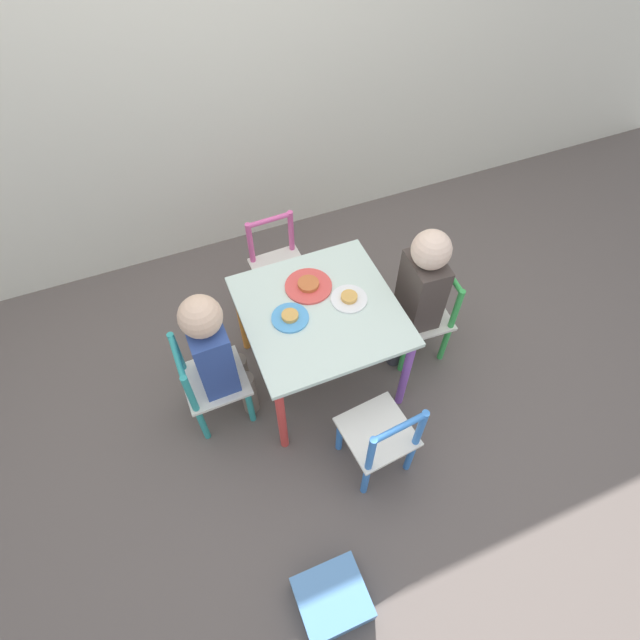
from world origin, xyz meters
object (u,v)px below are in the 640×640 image
object	(u,v)px
kids_table	(320,319)
plate_left	(290,317)
plate_back	(308,286)
chair_pink	(279,268)
chair_green	(423,315)
chair_blue	(380,438)
chair_teal	(210,383)
child_right	(419,289)
plate_right	(349,298)
storage_bin	(332,599)
child_left	(215,351)

from	to	relation	value
kids_table	plate_left	xyz separation A→B (m)	(-0.13, 0.00, 0.08)
plate_back	chair_pink	bearing A→B (deg)	92.54
chair_green	chair_blue	xyz separation A→B (m)	(-0.46, -0.47, 0.00)
chair_green	chair_teal	size ratio (longest dim) A/B	1.00
chair_green	plate_left	xyz separation A→B (m)	(-0.63, 0.03, 0.25)
chair_teal	chair_pink	xyz separation A→B (m)	(0.49, 0.52, 0.00)
chair_pink	plate_left	xyz separation A→B (m)	(-0.11, -0.51, 0.25)
child_right	plate_back	xyz separation A→B (m)	(-0.45, 0.16, 0.04)
chair_blue	chair_pink	bearing A→B (deg)	-91.85
plate_right	chair_green	bearing A→B (deg)	-5.01
child_right	plate_right	xyz separation A→B (m)	(-0.32, 0.03, 0.04)
plate_back	kids_table	bearing A→B (deg)	-90.00
chair_green	plate_back	size ratio (longest dim) A/B	2.53
kids_table	storage_bin	distance (m)	1.04
chair_pink	plate_right	bearing A→B (deg)	-75.84
child_left	kids_table	bearing A→B (deg)	-90.00
kids_table	chair_green	size ratio (longest dim) A/B	1.25
chair_green	plate_right	xyz separation A→B (m)	(-0.38, 0.03, 0.25)
chair_green	chair_pink	distance (m)	0.75
chair_pink	chair_blue	distance (m)	1.01
chair_blue	storage_bin	size ratio (longest dim) A/B	2.07
chair_pink	kids_table	bearing A→B (deg)	-90.00
chair_teal	chair_pink	distance (m)	0.71
chair_green	storage_bin	world-z (taller)	chair_green
chair_pink	storage_bin	world-z (taller)	chair_pink
chair_pink	plate_left	world-z (taller)	plate_left
chair_green	child_right	distance (m)	0.22
chair_teal	chair_pink	size ratio (longest dim) A/B	1.00
chair_green	chair_blue	distance (m)	0.66
plate_right	child_left	bearing A→B (deg)	-179.04
chair_green	plate_left	distance (m)	0.68
plate_back	plate_left	bearing A→B (deg)	-135.00
chair_teal	plate_left	size ratio (longest dim) A/B	3.33
chair_green	chair_teal	bearing A→B (deg)	-87.51
chair_green	storage_bin	xyz separation A→B (m)	(-0.83, -0.89, -0.19)
chair_teal	child_left	bearing A→B (deg)	-90.00
chair_teal	child_right	distance (m)	0.98
chair_pink	chair_blue	xyz separation A→B (m)	(0.07, -1.01, 0.00)
plate_left	storage_bin	distance (m)	1.04
kids_table	plate_right	bearing A→B (deg)	0.00
plate_left	storage_bin	size ratio (longest dim) A/B	0.62
kids_table	chair_blue	world-z (taller)	chair_blue
kids_table	child_left	xyz separation A→B (m)	(-0.45, -0.01, 0.03)
chair_blue	chair_teal	bearing A→B (deg)	-47.18
chair_blue	storage_bin	world-z (taller)	chair_blue
chair_teal	plate_back	distance (m)	0.58
chair_pink	child_right	bearing A→B (deg)	-51.04
kids_table	chair_blue	distance (m)	0.54
chair_green	plate_back	world-z (taller)	plate_back
kids_table	chair_pink	distance (m)	0.54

